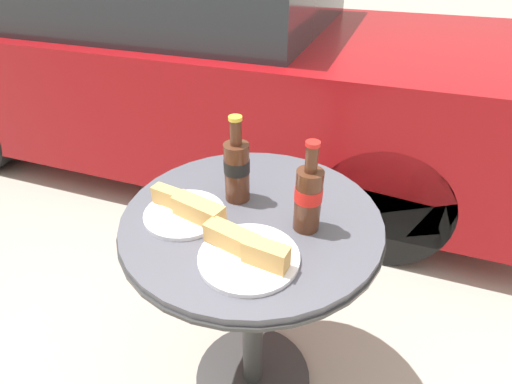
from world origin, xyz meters
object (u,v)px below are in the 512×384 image
object	(u,v)px
bistro_table	(252,267)
cola_bottle_right	(237,168)
lunch_plate_far	(187,210)
lunch_plate_near	(248,252)
parked_car	(193,63)
cola_bottle_left	(308,196)

from	to	relation	value
bistro_table	cola_bottle_right	size ratio (longest dim) A/B	3.10
bistro_table	lunch_plate_far	distance (m)	0.28
lunch_plate_near	parked_car	xyz separation A→B (m)	(-1.08, 1.79, -0.15)
lunch_plate_near	cola_bottle_left	bearing A→B (deg)	58.26
lunch_plate_near	lunch_plate_far	size ratio (longest dim) A/B	1.02
lunch_plate_near	parked_car	size ratio (longest dim) A/B	0.06
cola_bottle_right	parked_car	bearing A→B (deg)	121.57
bistro_table	cola_bottle_right	bearing A→B (deg)	137.81
cola_bottle_right	parked_car	size ratio (longest dim) A/B	0.06
lunch_plate_far	cola_bottle_left	bearing A→B (deg)	11.67
cola_bottle_left	lunch_plate_far	size ratio (longest dim) A/B	1.04
bistro_table	parked_car	world-z (taller)	parked_car
cola_bottle_left	cola_bottle_right	size ratio (longest dim) A/B	0.98
lunch_plate_far	lunch_plate_near	bearing A→B (deg)	-24.76
lunch_plate_near	bistro_table	bearing A→B (deg)	107.37
bistro_table	cola_bottle_left	distance (m)	0.33
cola_bottle_right	lunch_plate_far	bearing A→B (deg)	-126.51
bistro_table	lunch_plate_near	size ratio (longest dim) A/B	3.22
bistro_table	lunch_plate_near	bearing A→B (deg)	-72.63
cola_bottle_left	lunch_plate_far	world-z (taller)	cola_bottle_left
cola_bottle_left	lunch_plate_near	world-z (taller)	cola_bottle_left
bistro_table	cola_bottle_left	world-z (taller)	cola_bottle_left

